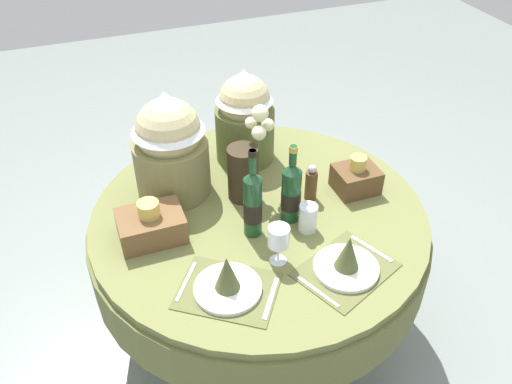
{
  "coord_description": "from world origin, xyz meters",
  "views": [
    {
      "loc": [
        -0.6,
        -1.58,
        2.14
      ],
      "look_at": [
        0.0,
        0.03,
        0.8
      ],
      "focal_mm": 37.53,
      "sensor_mm": 36.0,
      "label": 1
    }
  ],
  "objects_px": {
    "flower_vase": "(246,165)",
    "woven_basket_side_right": "(356,178)",
    "wine_bottle_left": "(253,203)",
    "wine_glass_left": "(279,237)",
    "gift_tub_back_centre": "(245,113)",
    "place_setting_left": "(227,281)",
    "tumbler_near_left": "(308,218)",
    "woven_basket_side_left": "(151,225)",
    "place_setting_right": "(347,261)",
    "gift_tub_back_left": "(169,141)",
    "pepper_mill": "(311,184)",
    "dining_table": "(259,238)",
    "wine_bottle_centre": "(291,192)"
  },
  "relations": [
    {
      "from": "flower_vase",
      "to": "wine_glass_left",
      "type": "bearing_deg",
      "value": -92.91
    },
    {
      "from": "wine_bottle_centre",
      "to": "gift_tub_back_left",
      "type": "relative_size",
      "value": 0.73
    },
    {
      "from": "tumbler_near_left",
      "to": "gift_tub_back_centre",
      "type": "height_order",
      "value": "gift_tub_back_centre"
    },
    {
      "from": "wine_bottle_left",
      "to": "wine_bottle_centre",
      "type": "xyz_separation_m",
      "value": [
        0.17,
        0.03,
        -0.01
      ]
    },
    {
      "from": "wine_bottle_left",
      "to": "wine_glass_left",
      "type": "height_order",
      "value": "wine_bottle_left"
    },
    {
      "from": "gift_tub_back_centre",
      "to": "woven_basket_side_left",
      "type": "height_order",
      "value": "gift_tub_back_centre"
    },
    {
      "from": "tumbler_near_left",
      "to": "wine_bottle_centre",
      "type": "bearing_deg",
      "value": 112.13
    },
    {
      "from": "wine_bottle_left",
      "to": "gift_tub_back_centre",
      "type": "xyz_separation_m",
      "value": [
        0.15,
        0.51,
        0.09
      ]
    },
    {
      "from": "tumbler_near_left",
      "to": "wine_glass_left",
      "type": "bearing_deg",
      "value": -144.99
    },
    {
      "from": "place_setting_left",
      "to": "gift_tub_back_left",
      "type": "xyz_separation_m",
      "value": [
        -0.04,
        0.63,
        0.2
      ]
    },
    {
      "from": "place_setting_left",
      "to": "tumbler_near_left",
      "type": "relative_size",
      "value": 3.62
    },
    {
      "from": "dining_table",
      "to": "tumbler_near_left",
      "type": "bearing_deg",
      "value": -49.4
    },
    {
      "from": "place_setting_left",
      "to": "woven_basket_side_right",
      "type": "relative_size",
      "value": 2.37
    },
    {
      "from": "place_setting_right",
      "to": "woven_basket_side_right",
      "type": "bearing_deg",
      "value": 57.42
    },
    {
      "from": "place_setting_right",
      "to": "woven_basket_side_right",
      "type": "xyz_separation_m",
      "value": [
        0.26,
        0.41,
        0.01
      ]
    },
    {
      "from": "gift_tub_back_left",
      "to": "woven_basket_side_left",
      "type": "distance_m",
      "value": 0.36
    },
    {
      "from": "wine_bottle_left",
      "to": "wine_glass_left",
      "type": "distance_m",
      "value": 0.19
    },
    {
      "from": "tumbler_near_left",
      "to": "gift_tub_back_left",
      "type": "relative_size",
      "value": 0.25
    },
    {
      "from": "wine_bottle_left",
      "to": "gift_tub_back_centre",
      "type": "distance_m",
      "value": 0.54
    },
    {
      "from": "wine_bottle_left",
      "to": "tumbler_near_left",
      "type": "xyz_separation_m",
      "value": [
        0.21,
        -0.06,
        -0.09
      ]
    },
    {
      "from": "place_setting_right",
      "to": "gift_tub_back_left",
      "type": "height_order",
      "value": "gift_tub_back_left"
    },
    {
      "from": "dining_table",
      "to": "place_setting_left",
      "type": "height_order",
      "value": "place_setting_left"
    },
    {
      "from": "flower_vase",
      "to": "woven_basket_side_right",
      "type": "distance_m",
      "value": 0.48
    },
    {
      "from": "wine_bottle_left",
      "to": "wine_glass_left",
      "type": "xyz_separation_m",
      "value": [
        0.03,
        -0.18,
        -0.03
      ]
    },
    {
      "from": "wine_glass_left",
      "to": "gift_tub_back_centre",
      "type": "height_order",
      "value": "gift_tub_back_centre"
    },
    {
      "from": "wine_bottle_centre",
      "to": "woven_basket_side_left",
      "type": "distance_m",
      "value": 0.56
    },
    {
      "from": "woven_basket_side_right",
      "to": "wine_glass_left",
      "type": "bearing_deg",
      "value": -149.24
    },
    {
      "from": "dining_table",
      "to": "gift_tub_back_centre",
      "type": "height_order",
      "value": "gift_tub_back_centre"
    },
    {
      "from": "dining_table",
      "to": "wine_bottle_left",
      "type": "relative_size",
      "value": 3.66
    },
    {
      "from": "pepper_mill",
      "to": "woven_basket_side_right",
      "type": "relative_size",
      "value": 0.94
    },
    {
      "from": "gift_tub_back_centre",
      "to": "woven_basket_side_left",
      "type": "xyz_separation_m",
      "value": [
        -0.52,
        -0.4,
        -0.18
      ]
    },
    {
      "from": "flower_vase",
      "to": "wine_bottle_left",
      "type": "bearing_deg",
      "value": -103.0
    },
    {
      "from": "wine_bottle_left",
      "to": "dining_table",
      "type": "bearing_deg",
      "value": 58.48
    },
    {
      "from": "tumbler_near_left",
      "to": "flower_vase",
      "type": "bearing_deg",
      "value": 117.99
    },
    {
      "from": "gift_tub_back_centre",
      "to": "wine_bottle_left",
      "type": "bearing_deg",
      "value": -106.23
    },
    {
      "from": "wine_bottle_left",
      "to": "woven_basket_side_right",
      "type": "height_order",
      "value": "wine_bottle_left"
    },
    {
      "from": "woven_basket_side_left",
      "to": "gift_tub_back_left",
      "type": "bearing_deg",
      "value": 59.98
    },
    {
      "from": "place_setting_left",
      "to": "wine_bottle_centre",
      "type": "xyz_separation_m",
      "value": [
        0.36,
        0.28,
        0.09
      ]
    },
    {
      "from": "flower_vase",
      "to": "wine_glass_left",
      "type": "distance_m",
      "value": 0.42
    },
    {
      "from": "place_setting_right",
      "to": "gift_tub_back_left",
      "type": "relative_size",
      "value": 0.88
    },
    {
      "from": "wine_bottle_left",
      "to": "gift_tub_back_centre",
      "type": "height_order",
      "value": "gift_tub_back_centre"
    },
    {
      "from": "place_setting_right",
      "to": "pepper_mill",
      "type": "distance_m",
      "value": 0.43
    },
    {
      "from": "place_setting_right",
      "to": "woven_basket_side_right",
      "type": "relative_size",
      "value": 2.3
    },
    {
      "from": "tumbler_near_left",
      "to": "gift_tub_back_centre",
      "type": "distance_m",
      "value": 0.6
    },
    {
      "from": "wine_glass_left",
      "to": "tumbler_near_left",
      "type": "height_order",
      "value": "wine_glass_left"
    },
    {
      "from": "gift_tub_back_centre",
      "to": "place_setting_left",
      "type": "bearing_deg",
      "value": -113.68
    },
    {
      "from": "flower_vase",
      "to": "pepper_mill",
      "type": "bearing_deg",
      "value": -24.17
    },
    {
      "from": "place_setting_left",
      "to": "wine_bottle_left",
      "type": "bearing_deg",
      "value": 53.75
    },
    {
      "from": "place_setting_right",
      "to": "pepper_mill",
      "type": "height_order",
      "value": "pepper_mill"
    },
    {
      "from": "flower_vase",
      "to": "tumbler_near_left",
      "type": "bearing_deg",
      "value": -62.01
    }
  ]
}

